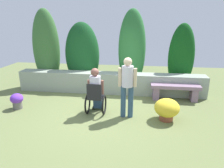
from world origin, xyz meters
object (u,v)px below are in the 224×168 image
at_px(flower_pot_purple_near, 17,100).
at_px(flower_pot_terracotta_by_wall, 167,109).
at_px(stone_bench, 175,89).
at_px(person_standing_companion, 127,84).
at_px(person_in_wheelchair, 96,93).

relative_size(flower_pot_purple_near, flower_pot_terracotta_by_wall, 0.72).
distance_m(stone_bench, person_standing_companion, 2.19).
bearing_deg(person_standing_companion, stone_bench, 50.29).
distance_m(person_in_wheelchair, flower_pot_purple_near, 2.43).
height_order(stone_bench, flower_pot_terracotta_by_wall, flower_pot_terracotta_by_wall).
bearing_deg(flower_pot_terracotta_by_wall, stone_bench, 74.31).
height_order(person_standing_companion, flower_pot_purple_near, person_standing_companion).
bearing_deg(flower_pot_terracotta_by_wall, person_in_wheelchair, 175.01).
distance_m(stone_bench, flower_pot_purple_near, 4.98).
xyz_separation_m(person_standing_companion, flower_pot_terracotta_by_wall, (1.06, -0.06, -0.63)).
relative_size(person_in_wheelchair, flower_pot_purple_near, 2.83).
relative_size(stone_bench, flower_pot_terracotta_by_wall, 2.42).
relative_size(person_standing_companion, flower_pot_terracotta_by_wall, 2.51).
bearing_deg(flower_pot_purple_near, person_in_wheelchair, 0.31).
bearing_deg(stone_bench, flower_pot_terracotta_by_wall, -99.93).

